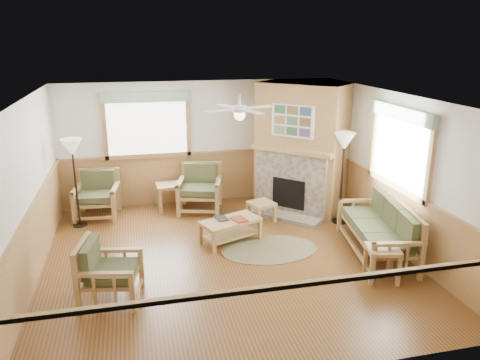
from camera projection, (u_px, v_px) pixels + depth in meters
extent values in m
cube|color=brown|center=(226.00, 258.00, 7.93)|extent=(6.00, 6.00, 0.01)
cube|color=white|center=(225.00, 98.00, 7.13)|extent=(6.00, 6.00, 0.01)
cube|color=silver|center=(199.00, 143.00, 10.32)|extent=(6.00, 0.02, 2.70)
cube|color=silver|center=(284.00, 268.00, 4.74)|extent=(6.00, 0.02, 2.70)
cube|color=silver|center=(26.00, 196.00, 6.88)|extent=(0.02, 6.00, 2.70)
cube|color=silver|center=(393.00, 171.00, 8.18)|extent=(0.02, 6.00, 2.70)
cylinder|color=brown|center=(270.00, 249.00, 8.24)|extent=(2.26, 2.26, 0.01)
cube|color=maroon|center=(239.00, 219.00, 8.42)|extent=(0.30, 0.35, 0.03)
cube|color=black|center=(222.00, 218.00, 8.47)|extent=(0.25, 0.31, 0.03)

